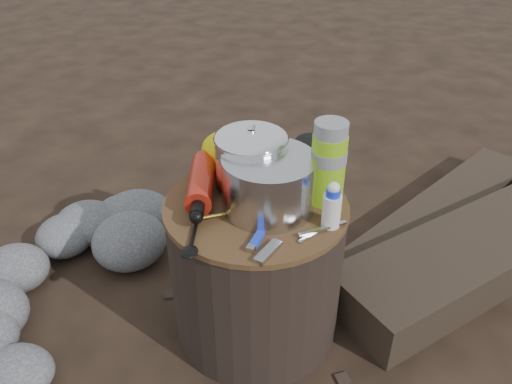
% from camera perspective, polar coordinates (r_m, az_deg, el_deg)
% --- Properties ---
extents(ground, '(60.00, 60.00, 0.00)m').
position_cam_1_polar(ground, '(1.63, 0.00, -14.29)').
color(ground, black).
rests_on(ground, ground).
extents(stump, '(0.48, 0.48, 0.44)m').
position_cam_1_polar(stump, '(1.47, 0.00, -8.44)').
color(stump, black).
rests_on(stump, ground).
extents(rock_ring, '(0.39, 0.86, 0.17)m').
position_cam_1_polar(rock_ring, '(1.78, -20.24, -8.27)').
color(rock_ring, '#5A5A5F').
rests_on(rock_ring, ground).
extents(log_small, '(0.77, 1.07, 0.09)m').
position_cam_1_polar(log_small, '(2.09, 19.71, -2.52)').
color(log_small, '#30251D').
rests_on(log_small, ground).
extents(foil_windscreen, '(0.24, 0.24, 0.14)m').
position_cam_1_polar(foil_windscreen, '(1.29, 1.45, 0.99)').
color(foil_windscreen, '#B8B9C0').
rests_on(foil_windscreen, stump).
extents(camping_pot, '(0.19, 0.19, 0.19)m').
position_cam_1_polar(camping_pot, '(1.34, -0.52, 3.54)').
color(camping_pot, white).
rests_on(camping_pot, stump).
extents(fuel_bottle, '(0.14, 0.29, 0.07)m').
position_cam_1_polar(fuel_bottle, '(1.37, -6.10, 1.06)').
color(fuel_bottle, red).
rests_on(fuel_bottle, stump).
extents(thermos, '(0.09, 0.09, 0.22)m').
position_cam_1_polar(thermos, '(1.31, 8.02, 3.16)').
color(thermos, '#88CA17').
rests_on(thermos, stump).
extents(travel_mug, '(0.09, 0.09, 0.14)m').
position_cam_1_polar(travel_mug, '(1.38, 6.23, 3.08)').
color(travel_mug, black).
rests_on(travel_mug, stump).
extents(stuff_sack, '(0.16, 0.13, 0.11)m').
position_cam_1_polar(stuff_sack, '(1.47, -2.94, 4.67)').
color(stuff_sack, yellow).
rests_on(stuff_sack, stump).
extents(food_pouch, '(0.10, 0.04, 0.13)m').
position_cam_1_polar(food_pouch, '(1.48, 0.51, 5.18)').
color(food_pouch, navy).
rests_on(food_pouch, stump).
extents(lighter, '(0.03, 0.08, 0.01)m').
position_cam_1_polar(lighter, '(1.21, 0.08, -5.28)').
color(lighter, '#1F3BEF').
rests_on(lighter, stump).
extents(multitool, '(0.05, 0.09, 0.01)m').
position_cam_1_polar(multitool, '(1.17, 1.35, -6.66)').
color(multitool, '#B4B4BA').
rests_on(multitool, stump).
extents(pot_grabber, '(0.11, 0.12, 0.01)m').
position_cam_1_polar(pot_grabber, '(1.24, 6.90, -4.23)').
color(pot_grabber, '#B4B4BA').
rests_on(pot_grabber, stump).
extents(spork, '(0.06, 0.16, 0.01)m').
position_cam_1_polar(spork, '(1.24, -6.92, -4.51)').
color(spork, black).
rests_on(spork, stump).
extents(squeeze_bottle, '(0.05, 0.05, 0.11)m').
position_cam_1_polar(squeeze_bottle, '(1.24, 8.42, -1.66)').
color(squeeze_bottle, white).
rests_on(squeeze_bottle, stump).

